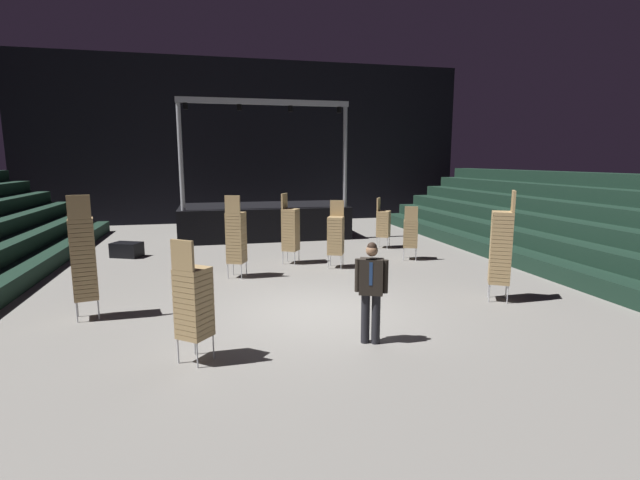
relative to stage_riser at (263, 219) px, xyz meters
name	(u,v)px	position (x,y,z in m)	size (l,w,h in m)	color
ground_plane	(318,314)	(0.00, -10.08, -0.75)	(22.00, 30.00, 0.10)	slate
arena_end_wall	(251,142)	(0.00, 4.92, 3.30)	(22.00, 0.30, 8.00)	black
bleacher_bank_right	(629,227)	(8.75, -9.08, 0.65)	(4.50, 24.00, 2.70)	black
stage_riser	(263,219)	(0.00, 0.00, 0.00)	(6.66, 3.42, 5.32)	black
man_with_tie	(371,287)	(0.51, -11.92, 0.30)	(0.56, 0.37, 1.77)	black
chair_stack_front_left	(290,229)	(0.23, -5.37, 0.36)	(0.60, 0.60, 2.14)	#B2B5BA
chair_stack_front_right	(83,258)	(-4.56, -9.42, 0.53)	(0.52, 0.52, 2.48)	#B2B5BA
chair_stack_mid_left	(236,237)	(-1.46, -6.73, 0.41)	(0.58, 0.58, 2.22)	#B2B5BA
chair_stack_mid_right	(501,246)	(4.13, -10.23, 0.53)	(0.60, 0.60, 2.48)	#B2B5BA
chair_stack_mid_centre	(193,301)	(-2.41, -12.00, 0.28)	(0.62, 0.62, 1.96)	#B2B5BA
chair_stack_rear_left	(383,223)	(3.89, -3.60, 0.20)	(0.61, 0.61, 1.79)	#B2B5BA
chair_stack_rear_right	(411,233)	(4.00, -5.70, 0.16)	(0.58, 0.58, 1.71)	#B2B5BA
chair_stack_rear_centre	(336,234)	(1.42, -6.24, 0.28)	(0.58, 0.58, 1.96)	#B2B5BA
equipment_road_case	(127,250)	(-4.81, -3.22, -0.47)	(0.90, 0.60, 0.47)	black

